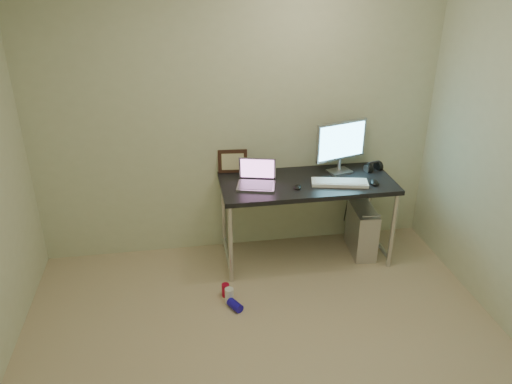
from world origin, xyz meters
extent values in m
plane|color=tan|center=(0.00, 0.00, 0.00)|extent=(3.50, 3.50, 0.00)
cube|color=beige|center=(0.00, 1.75, 1.25)|extent=(3.50, 0.02, 2.50)
cube|color=black|center=(0.55, 1.43, 0.73)|extent=(1.48, 0.65, 0.04)
cylinder|color=silver|center=(-0.15, 1.14, 0.35)|extent=(0.04, 0.04, 0.71)
cylinder|color=silver|center=(-0.15, 1.71, 0.35)|extent=(0.04, 0.04, 0.71)
cylinder|color=silver|center=(1.24, 1.14, 0.35)|extent=(0.04, 0.04, 0.71)
cylinder|color=silver|center=(1.24, 1.71, 0.35)|extent=(0.04, 0.04, 0.71)
cylinder|color=silver|center=(-0.15, 1.43, 0.08)|extent=(0.04, 0.57, 0.04)
cylinder|color=silver|center=(1.24, 1.43, 0.08)|extent=(0.04, 0.57, 0.04)
cube|color=silver|center=(1.08, 1.42, 0.22)|extent=(0.22, 0.44, 0.45)
cylinder|color=#A2A2A9|center=(1.08, 1.24, 0.46)|extent=(0.16, 0.03, 0.02)
cylinder|color=#A2A2A9|center=(1.08, 1.60, 0.46)|extent=(0.16, 0.03, 0.02)
cylinder|color=black|center=(1.03, 1.70, 0.40)|extent=(0.01, 0.16, 0.69)
cylinder|color=black|center=(1.12, 1.68, 0.38)|extent=(0.02, 0.11, 0.71)
cylinder|color=#AA0A28|center=(-0.22, 0.95, 0.06)|extent=(0.08, 0.08, 0.11)
cylinder|color=white|center=(-0.20, 0.86, 0.06)|extent=(0.09, 0.09, 0.13)
cylinder|color=#190EB1|center=(-0.17, 0.77, 0.03)|extent=(0.12, 0.14, 0.07)
cube|color=#A2A2A9|center=(0.10, 1.38, 0.76)|extent=(0.36, 0.29, 0.02)
cube|color=slate|center=(0.10, 1.38, 0.77)|extent=(0.31, 0.25, 0.00)
cube|color=gray|center=(0.13, 1.50, 0.87)|extent=(0.31, 0.12, 0.20)
cube|color=#7B4775|center=(0.13, 1.49, 0.87)|extent=(0.28, 0.10, 0.17)
cube|color=#A2A2A9|center=(0.88, 1.57, 0.76)|extent=(0.23, 0.20, 0.01)
cylinder|color=#A2A2A9|center=(0.88, 1.59, 0.82)|extent=(0.03, 0.03, 0.11)
cube|color=#A2A2A9|center=(0.88, 1.58, 1.04)|extent=(0.48, 0.18, 0.34)
cube|color=#5FC3E6|center=(0.88, 1.56, 1.04)|extent=(0.43, 0.14, 0.30)
cube|color=white|center=(0.80, 1.32, 0.76)|extent=(0.49, 0.25, 0.03)
ellipsoid|color=black|center=(1.09, 1.28, 0.77)|extent=(0.11, 0.14, 0.04)
ellipsoid|color=black|center=(0.43, 1.30, 0.77)|extent=(0.09, 0.12, 0.03)
cylinder|color=black|center=(1.13, 1.56, 0.78)|extent=(0.06, 0.10, 0.09)
cylinder|color=black|center=(1.24, 1.56, 0.78)|extent=(0.06, 0.10, 0.09)
cube|color=black|center=(1.19, 1.56, 0.83)|extent=(0.12, 0.05, 0.01)
cube|color=black|center=(-0.06, 1.73, 0.85)|extent=(0.26, 0.10, 0.21)
cylinder|color=silver|center=(0.13, 1.66, 0.79)|extent=(0.01, 0.01, 0.08)
cylinder|color=white|center=(0.13, 1.66, 0.84)|extent=(0.04, 0.03, 0.04)
camera|label=1|loc=(-0.51, -2.32, 2.50)|focal=35.00mm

